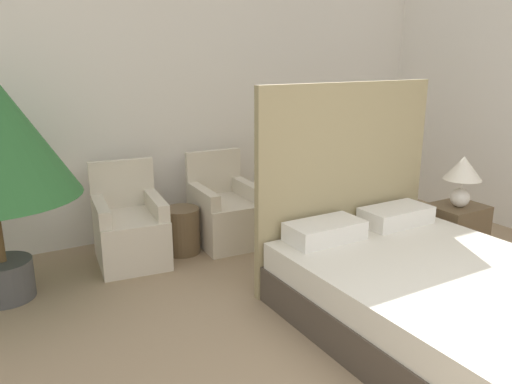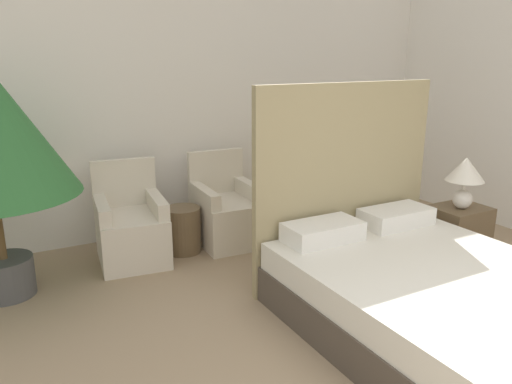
# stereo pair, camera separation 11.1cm
# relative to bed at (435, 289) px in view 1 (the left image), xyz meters

# --- Properties ---
(wall_back) EXTENTS (10.00, 0.06, 2.90)m
(wall_back) POSITION_rel_bed_xyz_m (-0.42, 2.76, 1.16)
(wall_back) COLOR white
(wall_back) RESTS_ON ground_plane
(bed) EXTENTS (1.63, 2.15, 1.59)m
(bed) POSITION_rel_bed_xyz_m (0.00, 0.00, 0.00)
(bed) COLOR #4C4238
(bed) RESTS_ON ground_plane
(armchair_near_window_left) EXTENTS (0.65, 0.74, 0.87)m
(armchair_near_window_left) POSITION_rel_bed_xyz_m (-1.42, 2.13, -0.02)
(armchair_near_window_left) COLOR beige
(armchair_near_window_left) RESTS_ON ground_plane
(armchair_near_window_right) EXTENTS (0.61, 0.71, 0.87)m
(armchair_near_window_right) POSITION_rel_bed_xyz_m (-0.47, 2.13, -0.02)
(armchair_near_window_right) COLOR beige
(armchair_near_window_right) RESTS_ON ground_plane
(nightstand) EXTENTS (0.47, 0.39, 0.50)m
(nightstand) POSITION_rel_bed_xyz_m (1.13, 0.74, -0.04)
(nightstand) COLOR brown
(nightstand) RESTS_ON ground_plane
(table_lamp) EXTENTS (0.32, 0.32, 0.45)m
(table_lamp) POSITION_rel_bed_xyz_m (1.11, 0.71, 0.51)
(table_lamp) COLOR white
(table_lamp) RESTS_ON nightstand
(side_table) EXTENTS (0.34, 0.34, 0.43)m
(side_table) POSITION_rel_bed_xyz_m (-0.95, 2.11, -0.08)
(side_table) COLOR brown
(side_table) RESTS_ON ground_plane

